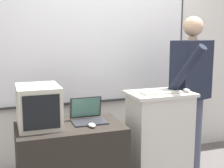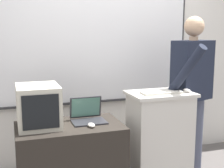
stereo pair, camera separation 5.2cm
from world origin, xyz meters
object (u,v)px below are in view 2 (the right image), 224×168
(computer_mouse_by_keyboard, at_px, (187,90))
(laptop, at_px, (87,114))
(crt_monitor, at_px, (38,106))
(person_presenter, at_px, (192,85))
(lectern_podium, at_px, (159,138))
(side_desk, at_px, (70,163))
(computer_mouse_by_laptop, at_px, (91,125))
(wireless_keyboard, at_px, (162,92))

(computer_mouse_by_keyboard, bearing_deg, laptop, 173.35)
(laptop, bearing_deg, crt_monitor, -176.08)
(computer_mouse_by_keyboard, bearing_deg, person_presenter, 46.03)
(lectern_podium, xyz_separation_m, crt_monitor, (-1.17, 0.01, 0.42))
(computer_mouse_by_keyboard, xyz_separation_m, crt_monitor, (-1.42, 0.08, -0.07))
(lectern_podium, distance_m, side_desk, 0.92)
(side_desk, xyz_separation_m, crt_monitor, (-0.26, 0.05, 0.54))
(laptop, bearing_deg, side_desk, -156.81)
(lectern_podium, xyz_separation_m, computer_mouse_by_laptop, (-0.74, -0.16, 0.26))
(lectern_podium, relative_size, side_desk, 1.02)
(person_presenter, height_order, laptop, person_presenter)
(side_desk, distance_m, computer_mouse_by_laptop, 0.43)
(lectern_podium, distance_m, computer_mouse_by_keyboard, 0.55)
(lectern_podium, height_order, laptop, lectern_podium)
(lectern_podium, height_order, person_presenter, person_presenter)
(person_presenter, bearing_deg, lectern_podium, 176.18)
(laptop, relative_size, computer_mouse_by_laptop, 3.04)
(computer_mouse_by_laptop, xyz_separation_m, computer_mouse_by_keyboard, (0.99, 0.08, 0.23))
(laptop, height_order, crt_monitor, crt_monitor)
(crt_monitor, bearing_deg, computer_mouse_by_laptop, -21.48)
(computer_mouse_by_laptop, relative_size, computer_mouse_by_keyboard, 1.00)
(lectern_podium, height_order, crt_monitor, crt_monitor)
(person_presenter, bearing_deg, wireless_keyboard, -177.81)
(side_desk, bearing_deg, computer_mouse_by_keyboard, -1.72)
(lectern_podium, relative_size, wireless_keyboard, 2.39)
(computer_mouse_by_laptop, height_order, computer_mouse_by_keyboard, computer_mouse_by_keyboard)
(lectern_podium, xyz_separation_m, computer_mouse_by_keyboard, (0.25, -0.07, 0.49))
(side_desk, height_order, wireless_keyboard, wireless_keyboard)
(side_desk, height_order, computer_mouse_by_laptop, computer_mouse_by_laptop)
(wireless_keyboard, height_order, computer_mouse_by_laptop, wireless_keyboard)
(laptop, height_order, wireless_keyboard, wireless_keyboard)
(lectern_podium, relative_size, crt_monitor, 2.19)
(computer_mouse_by_laptop, bearing_deg, computer_mouse_by_keyboard, 4.90)
(wireless_keyboard, bearing_deg, crt_monitor, 176.77)
(lectern_podium, distance_m, wireless_keyboard, 0.49)
(lectern_podium, xyz_separation_m, person_presenter, (0.42, 0.11, 0.50))
(laptop, relative_size, crt_monitor, 0.70)
(laptop, xyz_separation_m, computer_mouse_by_laptop, (-0.01, -0.20, -0.04))
(side_desk, bearing_deg, crt_monitor, 169.32)
(computer_mouse_by_keyboard, bearing_deg, computer_mouse_by_laptop, -175.10)
(side_desk, relative_size, computer_mouse_by_laptop, 9.33)
(side_desk, distance_m, computer_mouse_by_keyboard, 1.31)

